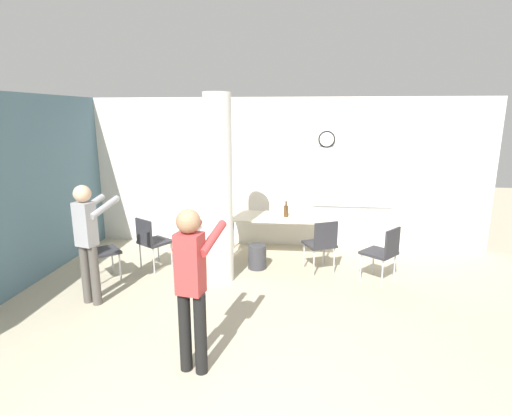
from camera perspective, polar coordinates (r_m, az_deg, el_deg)
The scene contains 12 objects.
wall_left_accent at distance 6.48m, azimuth -32.08°, elevation 1.47°, with size 0.12×7.00×2.80m.
wall_back at distance 7.62m, azimuth 2.60°, elevation 4.99°, with size 8.00×0.15×2.80m.
support_pillar at distance 5.89m, azimuth -5.34°, elevation 2.47°, with size 0.40×0.40×2.80m.
folding_table at distance 7.09m, azimuth 2.94°, elevation -1.52°, with size 1.79×0.76×0.73m.
bottle_on_table at distance 7.02m, azimuth 4.31°, elevation -0.40°, with size 0.08×0.08×0.28m.
waste_bin at distance 6.64m, azimuth 0.17°, elevation -6.97°, with size 0.30×0.30×0.40m.
chair_mid_room at distance 6.30m, azimuth 17.73°, elevation -5.77°, with size 0.62×0.62×0.87m.
chair_near_pillar at distance 6.73m, azimuth -14.71°, elevation -4.35°, with size 0.61×0.61×0.87m.
chair_by_left_wall at distance 6.52m, azimuth -21.64°, elevation -5.44°, with size 0.62×0.62×0.87m.
chair_table_right at distance 6.47m, azimuth 9.35°, elevation -4.81°, with size 0.59×0.59×0.87m.
person_playing_front at distance 3.90m, azimuth -9.15°, elevation -9.89°, with size 0.45×0.68×1.66m.
person_watching_back at distance 5.68m, azimuth -22.88°, elevation -3.59°, with size 0.48×0.64×1.62m.
Camera 1 is at (0.51, -2.47, 2.51)m, focal length 28.00 mm.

